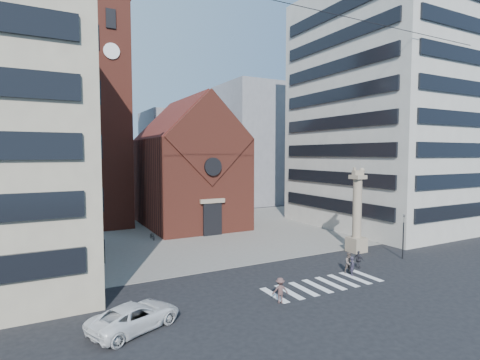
% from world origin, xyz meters
% --- Properties ---
extents(ground, '(120.00, 120.00, 0.00)m').
position_xyz_m(ground, '(0.00, 0.00, 0.00)').
color(ground, black).
rests_on(ground, ground).
extents(piazza, '(46.00, 30.00, 0.05)m').
position_xyz_m(piazza, '(0.00, 19.00, 0.03)').
color(piazza, gray).
rests_on(piazza, ground).
extents(zebra_crossing, '(10.20, 3.20, 0.01)m').
position_xyz_m(zebra_crossing, '(0.55, -3.00, 0.01)').
color(zebra_crossing, white).
rests_on(zebra_crossing, ground).
extents(church, '(12.00, 16.65, 18.00)m').
position_xyz_m(church, '(0.00, 25.04, 7.98)').
color(church, maroon).
rests_on(church, ground).
extents(campanile, '(5.50, 5.50, 31.20)m').
position_xyz_m(campanile, '(-10.00, 28.00, 15.74)').
color(campanile, maroon).
rests_on(campanile, ground).
extents(building_right, '(18.00, 22.00, 32.00)m').
position_xyz_m(building_right, '(24.00, 12.00, 16.00)').
color(building_right, beige).
rests_on(building_right, ground).
extents(bg_block_left, '(16.00, 14.00, 22.00)m').
position_xyz_m(bg_block_left, '(-20.00, 40.00, 11.00)').
color(bg_block_left, gray).
rests_on(bg_block_left, ground).
extents(bg_block_mid, '(14.00, 12.00, 18.00)m').
position_xyz_m(bg_block_mid, '(6.00, 45.00, 9.00)').
color(bg_block_mid, gray).
rests_on(bg_block_mid, ground).
extents(bg_block_right, '(16.00, 14.00, 24.00)m').
position_xyz_m(bg_block_right, '(22.00, 42.00, 12.00)').
color(bg_block_right, gray).
rests_on(bg_block_right, ground).
extents(lion_column, '(1.63, 1.60, 8.68)m').
position_xyz_m(lion_column, '(10.01, 3.00, 3.46)').
color(lion_column, gray).
rests_on(lion_column, ground).
extents(traffic_light, '(0.13, 0.16, 4.30)m').
position_xyz_m(traffic_light, '(12.00, -1.00, 2.29)').
color(traffic_light, black).
rests_on(traffic_light, ground).
extents(white_car, '(5.93, 4.40, 1.50)m').
position_xyz_m(white_car, '(-13.87, -3.57, 0.75)').
color(white_car, silver).
rests_on(white_car, ground).
extents(pedestrian_0, '(0.68, 0.67, 1.58)m').
position_xyz_m(pedestrian_0, '(4.11, -2.38, 0.79)').
color(pedestrian_0, '#2D2939').
rests_on(pedestrian_0, ground).
extents(pedestrian_1, '(1.02, 0.88, 1.78)m').
position_xyz_m(pedestrian_1, '(4.30, -1.84, 0.89)').
color(pedestrian_1, '#655851').
rests_on(pedestrian_1, ground).
extents(pedestrian_2, '(0.64, 0.98, 1.55)m').
position_xyz_m(pedestrian_2, '(5.98, -1.23, 0.78)').
color(pedestrian_2, '#27272E').
rests_on(pedestrian_2, ground).
extents(pedestrian_3, '(1.25, 0.95, 1.72)m').
position_xyz_m(pedestrian_3, '(-4.39, -4.32, 0.86)').
color(pedestrian_3, brown).
rests_on(pedestrian_3, ground).
extents(scooter_0, '(0.64, 1.68, 0.87)m').
position_xyz_m(scooter_0, '(-7.13, 18.07, 0.49)').
color(scooter_0, black).
rests_on(scooter_0, piazza).
extents(scooter_1, '(0.51, 1.63, 0.97)m').
position_xyz_m(scooter_1, '(-5.32, 18.07, 0.54)').
color(scooter_1, black).
rests_on(scooter_1, piazza).
extents(scooter_2, '(0.64, 1.68, 0.87)m').
position_xyz_m(scooter_2, '(-3.51, 18.07, 0.49)').
color(scooter_2, black).
rests_on(scooter_2, piazza).
extents(scooter_3, '(0.51, 1.63, 0.97)m').
position_xyz_m(scooter_3, '(-1.70, 18.07, 0.54)').
color(scooter_3, black).
rests_on(scooter_3, piazza).
extents(scooter_4, '(0.64, 1.68, 0.87)m').
position_xyz_m(scooter_4, '(0.11, 18.07, 0.49)').
color(scooter_4, black).
rests_on(scooter_4, piazza).
extents(scooter_5, '(0.51, 1.63, 0.97)m').
position_xyz_m(scooter_5, '(1.92, 18.07, 0.54)').
color(scooter_5, black).
rests_on(scooter_5, piazza).
extents(scooter_6, '(0.64, 1.68, 0.87)m').
position_xyz_m(scooter_6, '(3.73, 18.07, 0.49)').
color(scooter_6, black).
rests_on(scooter_6, piazza).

